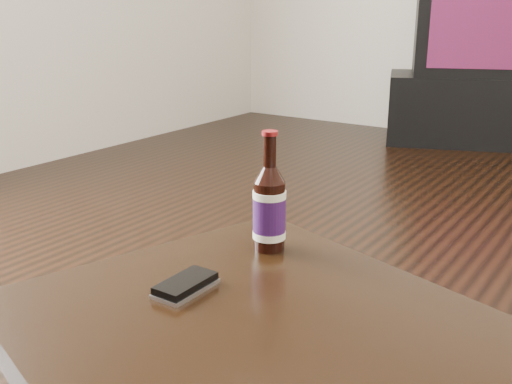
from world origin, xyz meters
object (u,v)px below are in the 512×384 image
Objects in this scene: beer_bottle at (269,209)px; tv_stand at (475,109)px; tv at (484,25)px; phone at (186,285)px.

tv_stand is at bearing 97.66° from beer_bottle.
phone is at bearing -104.44° from tv.
tv_stand is 3.07m from beer_bottle.
tv is at bearing 97.65° from beer_bottle.
tv reaches higher than beer_bottle.
phone is at bearing -104.44° from tv_stand.
tv_stand is 0.52m from tv.
tv_stand is 3.28m from phone.
tv is 3.07m from beer_bottle.
beer_bottle reaches higher than tv_stand.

